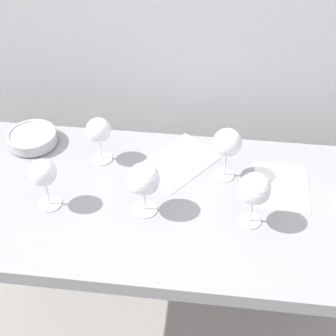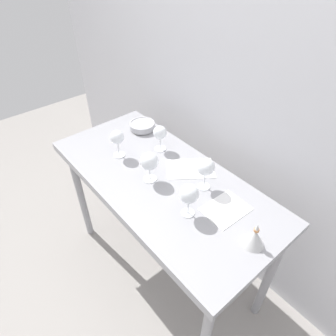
{
  "view_description": "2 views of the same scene",
  "coord_description": "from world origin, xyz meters",
  "px_view_note": "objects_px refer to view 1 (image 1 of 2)",
  "views": [
    {
      "loc": [
        0.16,
        -1.03,
        1.94
      ],
      "look_at": [
        0.03,
        0.03,
        0.99
      ],
      "focal_mm": 50.58,
      "sensor_mm": 36.0,
      "label": 1
    },
    {
      "loc": [
        0.95,
        -0.75,
        1.98
      ],
      "look_at": [
        0.05,
        -0.0,
        1.0
      ],
      "focal_mm": 31.4,
      "sensor_mm": 36.0,
      "label": 2
    }
  ],
  "objects_px": {
    "wine_glass_near_right": "(255,190)",
    "wine_glass_near_center": "(144,180)",
    "wine_glass_near_left": "(43,174)",
    "tasting_bowl": "(33,138)",
    "wine_glass_far_left": "(99,132)",
    "tasting_sheet_upper": "(178,162)",
    "tasting_sheet_lower": "(281,187)",
    "wine_glass_far_right": "(227,144)"
  },
  "relations": [
    {
      "from": "wine_glass_near_center",
      "to": "tasting_sheet_lower",
      "type": "distance_m",
      "value": 0.45
    },
    {
      "from": "wine_glass_near_left",
      "to": "wine_glass_far_right",
      "type": "relative_size",
      "value": 0.94
    },
    {
      "from": "tasting_bowl",
      "to": "wine_glass_near_left",
      "type": "bearing_deg",
      "value": -62.4
    },
    {
      "from": "wine_glass_near_left",
      "to": "tasting_sheet_upper",
      "type": "distance_m",
      "value": 0.46
    },
    {
      "from": "wine_glass_near_center",
      "to": "wine_glass_near_right",
      "type": "height_order",
      "value": "wine_glass_near_right"
    },
    {
      "from": "wine_glass_near_right",
      "to": "tasting_sheet_lower",
      "type": "relative_size",
      "value": 0.82
    },
    {
      "from": "wine_glass_far_right",
      "to": "tasting_bowl",
      "type": "relative_size",
      "value": 1.06
    },
    {
      "from": "wine_glass_near_center",
      "to": "wine_glass_near_left",
      "type": "relative_size",
      "value": 1.02
    },
    {
      "from": "wine_glass_far_right",
      "to": "wine_glass_near_right",
      "type": "distance_m",
      "value": 0.21
    },
    {
      "from": "wine_glass_far_right",
      "to": "tasting_sheet_upper",
      "type": "distance_m",
      "value": 0.21
    },
    {
      "from": "tasting_bowl",
      "to": "wine_glass_far_left",
      "type": "bearing_deg",
      "value": -11.49
    },
    {
      "from": "wine_glass_near_left",
      "to": "tasting_sheet_upper",
      "type": "xyz_separation_m",
      "value": [
        0.37,
        0.24,
        -0.12
      ]
    },
    {
      "from": "tasting_sheet_lower",
      "to": "tasting_bowl",
      "type": "bearing_deg",
      "value": 173.86
    },
    {
      "from": "wine_glass_far_right",
      "to": "tasting_sheet_lower",
      "type": "distance_m",
      "value": 0.23
    },
    {
      "from": "tasting_sheet_lower",
      "to": "wine_glass_near_center",
      "type": "bearing_deg",
      "value": -158.25
    },
    {
      "from": "wine_glass_far_left",
      "to": "tasting_sheet_lower",
      "type": "relative_size",
      "value": 0.75
    },
    {
      "from": "wine_glass_far_left",
      "to": "tasting_bowl",
      "type": "bearing_deg",
      "value": 168.51
    },
    {
      "from": "wine_glass_far_right",
      "to": "tasting_bowl",
      "type": "distance_m",
      "value": 0.68
    },
    {
      "from": "wine_glass_near_left",
      "to": "tasting_bowl",
      "type": "xyz_separation_m",
      "value": [
        -0.15,
        0.28,
        -0.1
      ]
    },
    {
      "from": "wine_glass_near_right",
      "to": "tasting_bowl",
      "type": "bearing_deg",
      "value": 159.6
    },
    {
      "from": "wine_glass_far_left",
      "to": "wine_glass_near_right",
      "type": "distance_m",
      "value": 0.54
    },
    {
      "from": "wine_glass_near_right",
      "to": "wine_glass_far_right",
      "type": "bearing_deg",
      "value": 112.89
    },
    {
      "from": "wine_glass_near_right",
      "to": "wine_glass_near_center",
      "type": "bearing_deg",
      "value": 178.21
    },
    {
      "from": "wine_glass_far_left",
      "to": "tasting_bowl",
      "type": "distance_m",
      "value": 0.28
    },
    {
      "from": "wine_glass_far_right",
      "to": "wine_glass_far_left",
      "type": "xyz_separation_m",
      "value": [
        -0.41,
        0.04,
        -0.02
      ]
    },
    {
      "from": "wine_glass_near_center",
      "to": "wine_glass_near_right",
      "type": "xyz_separation_m",
      "value": [
        0.31,
        -0.01,
        0.01
      ]
    },
    {
      "from": "wine_glass_far_left",
      "to": "wine_glass_near_right",
      "type": "bearing_deg",
      "value": -24.67
    },
    {
      "from": "wine_glass_far_left",
      "to": "tasting_bowl",
      "type": "xyz_separation_m",
      "value": [
        -0.26,
        0.05,
        -0.09
      ]
    },
    {
      "from": "wine_glass_near_right",
      "to": "tasting_sheet_upper",
      "type": "distance_m",
      "value": 0.36
    },
    {
      "from": "wine_glass_far_left",
      "to": "wine_glass_near_right",
      "type": "xyz_separation_m",
      "value": [
        0.49,
        -0.23,
        0.01
      ]
    },
    {
      "from": "wine_glass_near_left",
      "to": "wine_glass_near_right",
      "type": "height_order",
      "value": "wine_glass_near_right"
    },
    {
      "from": "wine_glass_far_right",
      "to": "tasting_sheet_lower",
      "type": "height_order",
      "value": "wine_glass_far_right"
    },
    {
      "from": "wine_glass_near_left",
      "to": "tasting_bowl",
      "type": "height_order",
      "value": "wine_glass_near_left"
    },
    {
      "from": "wine_glass_near_left",
      "to": "wine_glass_near_right",
      "type": "bearing_deg",
      "value": 0.16
    },
    {
      "from": "wine_glass_near_center",
      "to": "tasting_sheet_upper",
      "type": "relative_size",
      "value": 0.65
    },
    {
      "from": "wine_glass_near_center",
      "to": "tasting_sheet_upper",
      "type": "bearing_deg",
      "value": 71.45
    },
    {
      "from": "wine_glass_far_right",
      "to": "wine_glass_near_right",
      "type": "relative_size",
      "value": 1.02
    },
    {
      "from": "wine_glass_near_right",
      "to": "wine_glass_near_left",
      "type": "bearing_deg",
      "value": -179.84
    },
    {
      "from": "tasting_sheet_upper",
      "to": "tasting_sheet_lower",
      "type": "relative_size",
      "value": 1.23
    },
    {
      "from": "wine_glass_near_center",
      "to": "tasting_bowl",
      "type": "relative_size",
      "value": 1.02
    },
    {
      "from": "wine_glass_near_center",
      "to": "wine_glass_far_right",
      "type": "bearing_deg",
      "value": 38.1
    },
    {
      "from": "wine_glass_near_left",
      "to": "wine_glass_near_right",
      "type": "relative_size",
      "value": 0.95
    }
  ]
}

